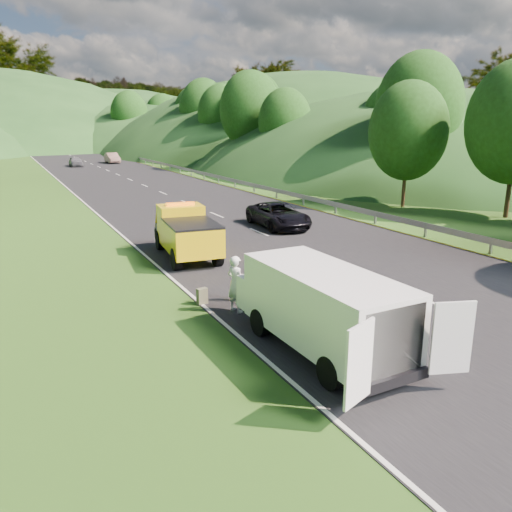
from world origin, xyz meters
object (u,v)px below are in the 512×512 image
woman (236,312)px  suitcase (202,296)px  tow_truck (186,232)px  white_van (320,306)px  spare_tire (383,366)px  worker (380,348)px  child (236,302)px  passing_suv (278,227)px

woman → suitcase: size_ratio=3.28×
tow_truck → white_van: bearing=-84.4°
spare_tire → worker: bearing=52.8°
woman → child: size_ratio=1.79×
child → tow_truck: bearing=130.8°
tow_truck → white_van: (-0.10, -10.68, 0.12)m
worker → passing_suv: (5.48, 15.20, 0.00)m
woman → suitcase: 1.36m
suitcase → passing_suv: 13.06m
child → suitcase: 1.17m
woman → passing_suv: size_ratio=0.36×
worker → spare_tire: 1.00m
worker → passing_suv: 16.16m
tow_truck → spare_tire: tow_truck is taller
white_van → woman: (-0.77, 3.54, -1.26)m
child → spare_tire: size_ratio=1.72×
white_van → worker: (1.54, -0.63, -1.26)m
tow_truck → white_van: size_ratio=0.89×
child → woman: bearing=-70.1°
white_van → passing_suv: white_van is taller
tow_truck → worker: bearing=-76.6°
white_van → worker: size_ratio=3.87×
white_van → child: bearing=94.2°
passing_suv → woman: bearing=-121.5°
woman → worker: size_ratio=1.12×
suitcase → woman: bearing=-57.9°
white_van → child: (-0.38, 4.37, -1.26)m
spare_tire → passing_suv: passing_suv is taller
spare_tire → tow_truck: bearing=93.9°
woman → worker: (2.31, -4.17, 0.00)m
spare_tire → woman: bearing=109.0°
woman → child: woman is taller
white_van → spare_tire: white_van is taller
child → passing_suv: 12.61m
woman → passing_suv: woman is taller
worker → child: bearing=95.5°
suitcase → spare_tire: (2.42, -6.10, -0.28)m
tow_truck → passing_suv: (6.91, 3.90, -1.13)m
passing_suv → white_van: bearing=-112.0°
suitcase → spare_tire: 6.56m
worker → woman: bearing=103.5°
worker → tow_truck: bearing=81.7°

